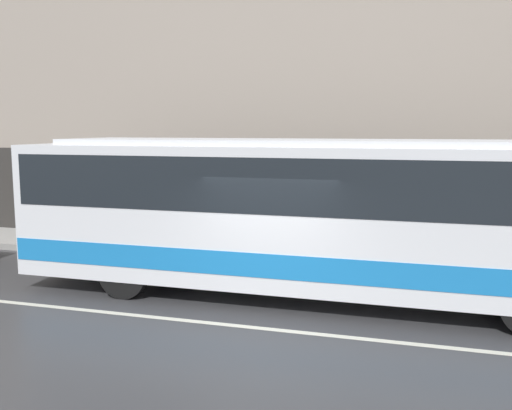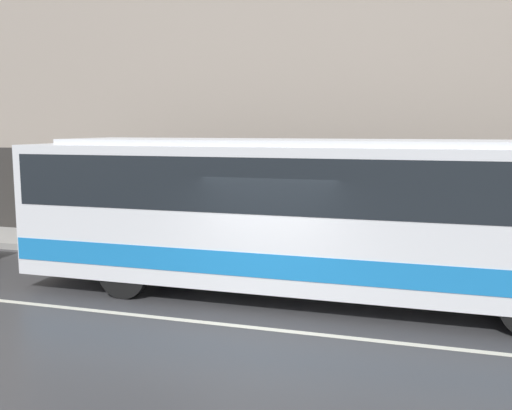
# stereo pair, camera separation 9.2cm
# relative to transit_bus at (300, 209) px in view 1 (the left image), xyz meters

# --- Properties ---
(ground_plane) EXTENTS (60.00, 60.00, 0.00)m
(ground_plane) POSITION_rel_transit_bus_xyz_m (-0.30, -2.04, -1.78)
(ground_plane) COLOR #38383A
(sidewalk) EXTENTS (60.00, 2.24, 0.17)m
(sidewalk) POSITION_rel_transit_bus_xyz_m (-0.30, 3.08, -1.70)
(sidewalk) COLOR #A09E99
(sidewalk) RESTS_ON ground_plane
(building_facade) EXTENTS (60.00, 0.35, 11.04)m
(building_facade) POSITION_rel_transit_bus_xyz_m (-0.30, 4.35, 3.54)
(building_facade) COLOR gray
(building_facade) RESTS_ON ground_plane
(lane_stripe) EXTENTS (54.00, 0.14, 0.01)m
(lane_stripe) POSITION_rel_transit_bus_xyz_m (-0.30, -2.04, -1.78)
(lane_stripe) COLOR beige
(lane_stripe) RESTS_ON ground_plane
(transit_bus) EXTENTS (11.47, 2.57, 3.16)m
(transit_bus) POSITION_rel_transit_bus_xyz_m (0.00, 0.00, 0.00)
(transit_bus) COLOR silver
(transit_bus) RESTS_ON ground_plane
(pedestrian_waiting) EXTENTS (0.36, 0.36, 1.64)m
(pedestrian_waiting) POSITION_rel_transit_bus_xyz_m (-2.84, 3.60, -0.85)
(pedestrian_waiting) COLOR #1E5933
(pedestrian_waiting) RESTS_ON sidewalk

